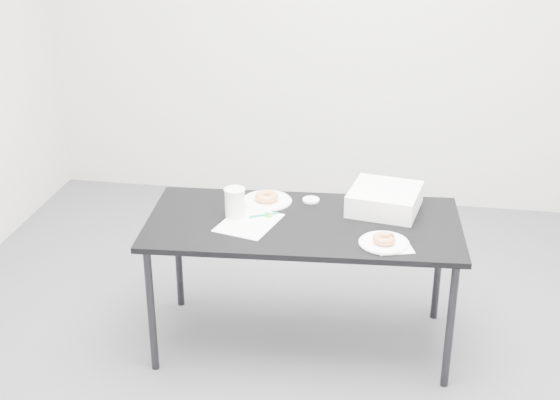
% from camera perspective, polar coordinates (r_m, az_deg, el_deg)
% --- Properties ---
extents(floor, '(4.00, 4.00, 0.00)m').
position_cam_1_polar(floor, '(3.91, 0.60, -11.61)').
color(floor, '#4F4F54').
rests_on(floor, ground).
extents(wall_back, '(4.00, 0.02, 2.70)m').
position_cam_1_polar(wall_back, '(5.24, 4.19, 13.84)').
color(wall_back, silver).
rests_on(wall_back, floor).
extents(table, '(1.53, 0.80, 0.68)m').
position_cam_1_polar(table, '(3.72, 1.72, -2.29)').
color(table, black).
rests_on(table, floor).
extents(scorecard, '(0.31, 0.36, 0.00)m').
position_cam_1_polar(scorecard, '(3.68, -2.30, -1.67)').
color(scorecard, white).
rests_on(scorecard, table).
extents(logo_patch, '(0.06, 0.06, 0.00)m').
position_cam_1_polar(logo_patch, '(3.75, -0.90, -1.09)').
color(logo_patch, green).
rests_on(logo_patch, scorecard).
extents(pen, '(0.13, 0.08, 0.01)m').
position_cam_1_polar(pen, '(3.75, -1.23, -1.10)').
color(pen, '#0D907E').
rests_on(pen, scorecard).
extents(napkin, '(0.20, 0.20, 0.00)m').
position_cam_1_polar(napkin, '(3.50, 8.27, -3.36)').
color(napkin, white).
rests_on(napkin, table).
extents(plate_near, '(0.23, 0.23, 0.01)m').
position_cam_1_polar(plate_near, '(3.52, 7.62, -3.13)').
color(plate_near, white).
rests_on(plate_near, napkin).
extents(donut_near, '(0.12, 0.12, 0.04)m').
position_cam_1_polar(donut_near, '(3.51, 7.63, -2.83)').
color(donut_near, '#DA8545').
rests_on(donut_near, plate_near).
extents(plate_far, '(0.25, 0.25, 0.01)m').
position_cam_1_polar(plate_far, '(3.91, -0.97, -0.06)').
color(plate_far, white).
rests_on(plate_far, table).
extents(donut_far, '(0.15, 0.15, 0.04)m').
position_cam_1_polar(donut_far, '(3.90, -0.97, 0.25)').
color(donut_far, '#DA8545').
rests_on(donut_far, plate_far).
extents(coffee_cup, '(0.09, 0.09, 0.14)m').
position_cam_1_polar(coffee_cup, '(3.73, -3.32, -0.18)').
color(coffee_cup, white).
rests_on(coffee_cup, table).
extents(cup_lid, '(0.08, 0.08, 0.01)m').
position_cam_1_polar(cup_lid, '(3.91, 2.28, 0.00)').
color(cup_lid, white).
rests_on(cup_lid, table).
extents(bakery_box, '(0.37, 0.37, 0.11)m').
position_cam_1_polar(bakery_box, '(3.83, 7.67, 0.06)').
color(bakery_box, white).
rests_on(bakery_box, table).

